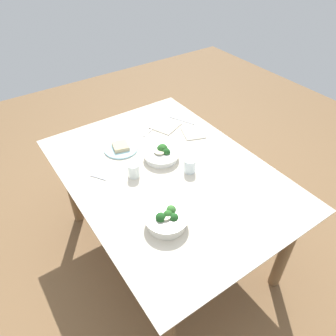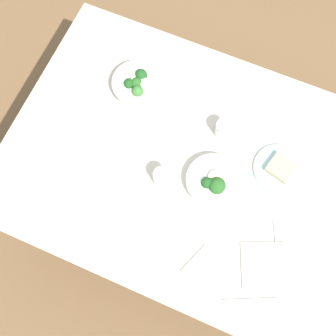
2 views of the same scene
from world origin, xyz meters
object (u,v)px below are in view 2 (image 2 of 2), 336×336
(napkin_folded_upper, at_px, (263,265))
(fork_by_near_bowl, at_px, (275,229))
(broccoli_bowl_near, at_px, (214,182))
(water_glass_side, at_px, (223,129))
(bread_side_plate, at_px, (280,169))
(napkin_folded_lower, at_px, (209,273))
(table_knife_left, at_px, (250,300))
(broccoli_bowl_far, at_px, (138,85))
(fork_by_far_bowl, at_px, (261,106))
(water_glass_center, at_px, (162,178))

(napkin_folded_upper, bearing_deg, fork_by_near_bowl, 91.33)
(broccoli_bowl_near, xyz_separation_m, water_glass_side, (-0.04, 0.22, 0.01))
(bread_side_plate, relative_size, napkin_folded_lower, 1.30)
(broccoli_bowl_near, bearing_deg, table_knife_left, -51.50)
(broccoli_bowl_far, height_order, broccoli_bowl_near, broccoli_bowl_far)
(fork_by_near_bowl, bearing_deg, table_knife_left, 156.31)
(water_glass_side, bearing_deg, fork_by_far_bowl, 59.96)
(broccoli_bowl_near, height_order, bread_side_plate, broccoli_bowl_near)
(water_glass_side, bearing_deg, fork_by_near_bowl, -41.96)
(water_glass_center, bearing_deg, table_knife_left, -31.38)
(water_glass_center, height_order, fork_by_near_bowl, water_glass_center)
(table_knife_left, bearing_deg, water_glass_side, -85.75)
(water_glass_center, distance_m, fork_by_near_bowl, 0.48)
(water_glass_center, distance_m, fork_by_far_bowl, 0.53)
(broccoli_bowl_far, bearing_deg, table_knife_left, -40.56)
(bread_side_plate, distance_m, napkin_folded_lower, 0.50)
(fork_by_far_bowl, relative_size, table_knife_left, 0.44)
(broccoli_bowl_near, distance_m, table_knife_left, 0.46)
(napkin_folded_upper, height_order, napkin_folded_lower, same)
(table_knife_left, distance_m, napkin_folded_upper, 0.14)
(table_knife_left, bearing_deg, napkin_folded_lower, -35.06)
(napkin_folded_lower, bearing_deg, fork_by_near_bowl, 55.84)
(broccoli_bowl_far, bearing_deg, fork_by_far_bowl, 14.73)
(bread_side_plate, xyz_separation_m, napkin_folded_lower, (-0.11, -0.49, -0.01))
(water_glass_center, relative_size, napkin_folded_upper, 0.48)
(broccoli_bowl_far, xyz_separation_m, napkin_folded_upper, (0.73, -0.49, -0.03))
(napkin_folded_lower, bearing_deg, broccoli_bowl_far, 133.14)
(fork_by_far_bowl, bearing_deg, fork_by_near_bowl, -96.10)
(broccoli_bowl_far, height_order, fork_by_far_bowl, broccoli_bowl_far)
(fork_by_far_bowl, distance_m, table_knife_left, 0.79)
(fork_by_far_bowl, xyz_separation_m, napkin_folded_lower, (0.05, -0.73, 0.00))
(water_glass_center, xyz_separation_m, fork_by_near_bowl, (0.48, -0.01, -0.04))
(fork_by_near_bowl, relative_size, napkin_folded_upper, 0.63)
(water_glass_center, bearing_deg, broccoli_bowl_near, 19.12)
(broccoli_bowl_near, xyz_separation_m, napkin_folded_upper, (0.29, -0.22, -0.03))
(broccoli_bowl_far, bearing_deg, broccoli_bowl_near, -30.98)
(broccoli_bowl_far, relative_size, fork_by_far_bowl, 2.34)
(bread_side_plate, relative_size, fork_by_near_bowl, 2.00)
(water_glass_center, relative_size, table_knife_left, 0.39)
(broccoli_bowl_far, bearing_deg, fork_by_near_bowl, -25.20)
(broccoli_bowl_near, bearing_deg, bread_side_plate, 36.02)
(water_glass_center, bearing_deg, napkin_folded_upper, -17.63)
(broccoli_bowl_far, distance_m, napkin_folded_upper, 0.88)
(bread_side_plate, distance_m, fork_by_near_bowl, 0.25)
(broccoli_bowl_near, relative_size, napkin_folded_lower, 1.32)
(water_glass_side, bearing_deg, broccoli_bowl_near, -78.45)
(bread_side_plate, bearing_deg, broccoli_bowl_near, -143.98)
(water_glass_side, height_order, napkin_folded_lower, water_glass_side)
(water_glass_center, height_order, water_glass_side, same)
(bread_side_plate, bearing_deg, table_knife_left, -83.34)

